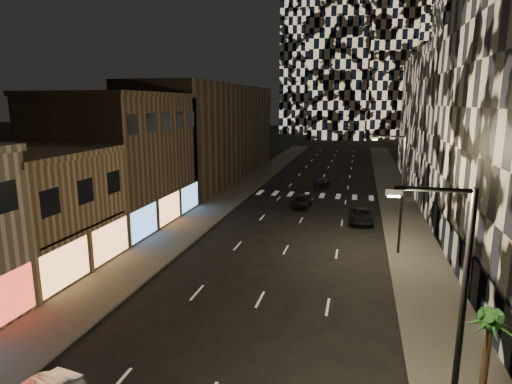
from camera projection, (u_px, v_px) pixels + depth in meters
The scene contains 15 objects.
sidewalk_left at pixel (238, 191), 56.28m from camera, with size 4.00×120.00×0.15m, color #47443F.
sidewalk_right at pixel (397, 199), 51.64m from camera, with size 4.00×120.00×0.15m, color #47443F.
curb_left at pixel (254, 192), 55.80m from camera, with size 0.20×120.00×0.15m, color #4C4C47.
curb_right at pixel (379, 198), 52.13m from camera, with size 0.20×120.00×0.15m, color #4C4C47.
retail_tan at pixel (24, 213), 29.53m from camera, with size 10.00×10.00×8.00m, color #83694E.
retail_brown at pixel (120, 161), 41.00m from camera, with size 10.00×15.00×12.00m, color #4E3C2C.
retail_filler_left at pixel (212, 132), 65.98m from camera, with size 10.00×40.00×14.00m, color #4E3C2C.
midrise_base at pixel (469, 267), 26.58m from camera, with size 0.60×25.00×3.00m, color #383838.
midrise_filler_right at pixel (480, 122), 54.13m from camera, with size 16.00×40.00×18.00m, color #232326.
streetlight_near at pixel (454, 311), 12.91m from camera, with size 2.55×0.25×9.00m.
streetlight_far at pixel (399, 186), 31.92m from camera, with size 2.55×0.25×9.00m.
car_dark_midlane at pixel (302, 201), 47.64m from camera, with size 1.72×4.27×1.46m, color black.
car_dark_oncoming at pixel (323, 182), 59.54m from camera, with size 1.65×4.06×1.18m, color black.
car_dark_rightlane at pixel (362, 216), 41.46m from camera, with size 2.24×4.86×1.35m, color black.
palm_tree at pixel (490, 328), 15.53m from camera, with size 2.05×2.02×4.02m.
Camera 1 is at (5.36, -2.97, 11.53)m, focal length 30.00 mm.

